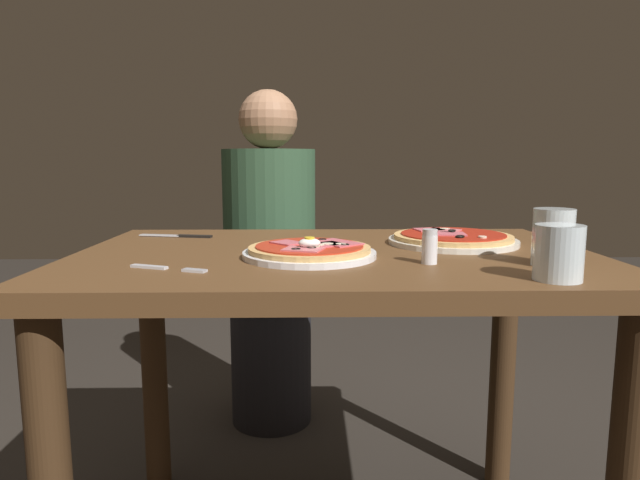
{
  "coord_description": "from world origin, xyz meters",
  "views": [
    {
      "loc": [
        -0.05,
        -1.18,
        0.95
      ],
      "look_at": [
        -0.03,
        -0.04,
        0.78
      ],
      "focal_mm": 30.84,
      "sensor_mm": 36.0,
      "label": 1
    }
  ],
  "objects": [
    {
      "name": "pizza_foreground",
      "position": [
        -0.05,
        -0.08,
        0.76
      ],
      "size": [
        0.27,
        0.27,
        0.05
      ],
      "color": "white",
      "rests_on": "dining_table"
    },
    {
      "name": "diner_person",
      "position": [
        -0.2,
        0.72,
        0.56
      ],
      "size": [
        0.32,
        0.32,
        1.18
      ],
      "rotation": [
        0.0,
        0.0,
        3.14
      ],
      "color": "black",
      "rests_on": "ground"
    },
    {
      "name": "water_glass_far",
      "position": [
        0.36,
        -0.3,
        0.79
      ],
      "size": [
        0.08,
        0.08,
        0.09
      ],
      "color": "silver",
      "rests_on": "dining_table"
    },
    {
      "name": "dining_table",
      "position": [
        0.0,
        0.0,
        0.62
      ],
      "size": [
        1.12,
        0.74,
        0.75
      ],
      "color": "brown",
      "rests_on": "ground"
    },
    {
      "name": "fork",
      "position": [
        -0.33,
        -0.19,
        0.75
      ],
      "size": [
        0.15,
        0.07,
        0.0
      ],
      "color": "silver",
      "rests_on": "dining_table"
    },
    {
      "name": "water_glass_near",
      "position": [
        0.4,
        -0.17,
        0.79
      ],
      "size": [
        0.08,
        0.08,
        0.11
      ],
      "color": "silver",
      "rests_on": "dining_table"
    },
    {
      "name": "salt_shaker",
      "position": [
        0.17,
        -0.15,
        0.78
      ],
      "size": [
        0.03,
        0.03,
        0.07
      ],
      "color": "white",
      "rests_on": "dining_table"
    },
    {
      "name": "knife",
      "position": [
        -0.39,
        0.22,
        0.75
      ],
      "size": [
        0.19,
        0.06,
        0.01
      ],
      "color": "silver",
      "rests_on": "dining_table"
    },
    {
      "name": "pizza_across_left",
      "position": [
        0.28,
        0.1,
        0.76
      ],
      "size": [
        0.3,
        0.3,
        0.03
      ],
      "color": "silver",
      "rests_on": "dining_table"
    }
  ]
}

